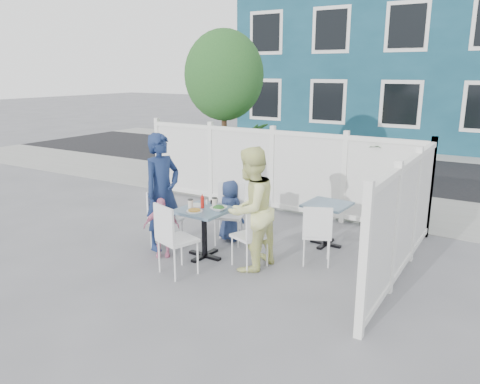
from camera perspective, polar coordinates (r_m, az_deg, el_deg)
The scene contains 30 objects.
ground at distance 7.46m, azimuth -5.45°, elevation -6.67°, with size 80.00×80.00×0.00m, color slate.
near_sidewalk at distance 10.59m, azimuth 6.89°, elevation -0.25°, with size 24.00×2.60×0.01m, color gray.
street at distance 13.97m, azimuth 13.23°, elevation 3.06°, with size 24.00×5.00×0.01m, color black.
far_sidewalk at distance 16.90m, azimuth 16.57°, elevation 4.79°, with size 24.00×1.60×0.01m, color gray.
building at distance 20.10m, azimuth 18.40°, elevation 14.72°, with size 11.00×6.00×6.00m.
fence_back at distance 9.14m, azimuth 3.95°, elevation 2.47°, with size 5.86×0.08×1.60m.
fence_right at distance 6.55m, azimuth 19.40°, elevation -3.24°, with size 0.08×3.66×1.60m.
tree at distance 10.58m, azimuth -1.99°, elevation 13.99°, with size 1.80×1.62×3.59m.
utility_cabinet at distance 11.61m, azimuth -1.95°, elevation 4.24°, with size 0.66×0.47×1.23m, color gold.
potted_shrub_a at distance 10.15m, azimuth 1.41°, elevation 3.90°, with size 0.92×0.92×1.63m, color #1B4B1E.
potted_shrub_b at distance 9.06m, azimuth 16.10°, elevation 1.52°, with size 1.33×1.15×1.48m, color #1B4B1E.
main_table at distance 6.87m, azimuth -4.40°, elevation -3.41°, with size 0.74×0.74×0.75m.
spare_table at distance 7.46m, azimuth 10.56°, elevation -2.52°, with size 0.69×0.69×0.69m.
chair_left at distance 7.38m, azimuth -9.48°, elevation -2.68°, with size 0.41×0.42×0.91m.
chair_right at distance 6.49m, azimuth 1.63°, elevation -4.83°, with size 0.53×0.54×0.93m.
chair_back at distance 7.50m, azimuth -1.25°, elevation -2.04°, with size 0.55×0.54×0.95m.
chair_near at distance 6.31m, azimuth -8.28°, elevation -5.14°, with size 0.57×0.56×1.00m.
chair_spare at distance 6.68m, azimuth 9.38°, elevation -4.67°, with size 0.52×0.51×0.89m.
man at distance 7.24m, azimuth -9.45°, elevation 0.03°, with size 0.66×0.43×1.80m, color navy.
woman at distance 6.40m, azimuth 1.27°, elevation -2.11°, with size 0.83×0.65×1.72m, color #EDF64E.
boy at distance 7.58m, azimuth -1.20°, elevation -2.27°, with size 0.49×0.32×1.00m, color navy.
toddler at distance 7.03m, azimuth -9.55°, elevation -4.25°, with size 0.53×0.22×0.90m, color pink.
plate_main at distance 6.70m, azimuth -5.58°, elevation -2.33°, with size 0.23×0.23×0.01m, color white.
plate_side at distance 6.98m, azimuth -5.34°, elevation -1.63°, with size 0.23×0.23×0.02m, color white.
salad_bowl at distance 6.72m, azimuth -2.62°, elevation -2.05°, with size 0.22×0.22×0.06m, color white.
coffee_cup_a at distance 6.89m, azimuth -6.06°, elevation -1.44°, with size 0.08×0.08×0.12m, color beige.
coffee_cup_b at distance 6.95m, azimuth -3.12°, elevation -1.23°, with size 0.08×0.08×0.11m, color beige.
ketchup_bottle at distance 6.85m, azimuth -4.61°, elevation -1.27°, with size 0.05×0.05×0.17m, color #B11812.
salt_shaker at distance 7.05m, azimuth -4.09°, elevation -1.21°, with size 0.03×0.03×0.07m, color white.
pepper_shaker at distance 7.06m, azimuth -3.52°, elevation -1.22°, with size 0.03×0.03×0.06m, color black.
Camera 1 is at (4.20, -5.55, 2.69)m, focal length 35.00 mm.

